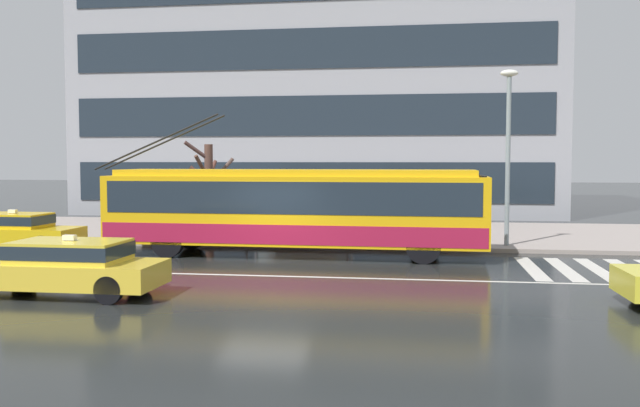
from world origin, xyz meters
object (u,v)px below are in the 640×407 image
object	(u,v)px
trolleybus	(295,208)
street_tree_bare	(209,185)
taxi_queued_behind_bus	(16,230)
taxi_oncoming_near	(66,265)
pedestrian_approaching_curb	(190,211)
pedestrian_at_shelter	(297,196)
street_lamp	(508,141)
bus_shelter	(301,189)

from	to	relation	value
trolleybus	street_tree_bare	xyz separation A→B (m)	(-4.07, 3.68, 0.60)
taxi_queued_behind_bus	taxi_oncoming_near	size ratio (longest dim) A/B	0.95
taxi_queued_behind_bus	pedestrian_approaching_curb	world-z (taller)	pedestrian_approaching_curb
taxi_oncoming_near	pedestrian_at_shelter	xyz separation A→B (m)	(3.29, 11.54, 1.01)
pedestrian_at_shelter	taxi_queued_behind_bus	bearing A→B (deg)	-154.67
taxi_queued_behind_bus	pedestrian_at_shelter	distance (m)	10.11
street_lamp	street_tree_bare	distance (m)	11.21
street_lamp	street_tree_bare	size ratio (longest dim) A/B	1.64
trolleybus	pedestrian_at_shelter	distance (m)	4.36
taxi_oncoming_near	street_tree_bare	size ratio (longest dim) A/B	1.23
taxi_queued_behind_bus	street_tree_bare	bearing A→B (deg)	32.68
taxi_oncoming_near	pedestrian_at_shelter	distance (m)	12.05
bus_shelter	pedestrian_at_shelter	bearing A→B (deg)	108.95
taxi_oncoming_near	pedestrian_approaching_curb	distance (m)	11.05
taxi_oncoming_near	street_tree_bare	world-z (taller)	street_tree_bare
pedestrian_at_shelter	street_lamp	distance (m)	8.13
street_tree_bare	street_lamp	bearing A→B (deg)	-5.46
taxi_queued_behind_bus	pedestrian_at_shelter	world-z (taller)	pedestrian_at_shelter
trolleybus	street_tree_bare	bearing A→B (deg)	137.90
taxi_queued_behind_bus	pedestrian_at_shelter	bearing A→B (deg)	25.33
pedestrian_approaching_curb	pedestrian_at_shelter	bearing A→B (deg)	7.32
bus_shelter	street_lamp	xyz separation A→B (m)	(7.39, -0.81, 1.74)
pedestrian_at_shelter	street_lamp	bearing A→B (deg)	-12.30
taxi_queued_behind_bus	pedestrian_approaching_curb	bearing A→B (deg)	37.21
trolleybus	taxi_oncoming_near	size ratio (longest dim) A/B	2.83
trolleybus	taxi_oncoming_near	bearing A→B (deg)	-118.98
taxi_queued_behind_bus	street_lamp	bearing A→B (deg)	8.89
taxi_oncoming_near	street_tree_bare	distance (m)	11.02
taxi_queued_behind_bus	pedestrian_at_shelter	xyz separation A→B (m)	(9.09, 4.30, 1.01)
trolleybus	taxi_oncoming_near	distance (m)	8.32
taxi_queued_behind_bus	street_tree_bare	size ratio (longest dim) A/B	1.17
pedestrian_approaching_curb	street_tree_bare	distance (m)	1.27
street_tree_bare	trolleybus	bearing A→B (deg)	-42.10
street_lamp	taxi_oncoming_near	bearing A→B (deg)	-138.07
bus_shelter	taxi_queued_behind_bus	bearing A→B (deg)	-159.90
trolleybus	taxi_queued_behind_bus	size ratio (longest dim) A/B	2.99
pedestrian_approaching_curb	bus_shelter	bearing A→B (deg)	-4.37
street_lamp	taxi_queued_behind_bus	bearing A→B (deg)	-171.11
pedestrian_at_shelter	trolleybus	bearing A→B (deg)	-80.51
taxi_queued_behind_bus	street_lamp	xyz separation A→B (m)	(16.78, 2.62, 3.06)
street_lamp	trolleybus	bearing A→B (deg)	-159.39
taxi_queued_behind_bus	street_lamp	size ratio (longest dim) A/B	0.71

